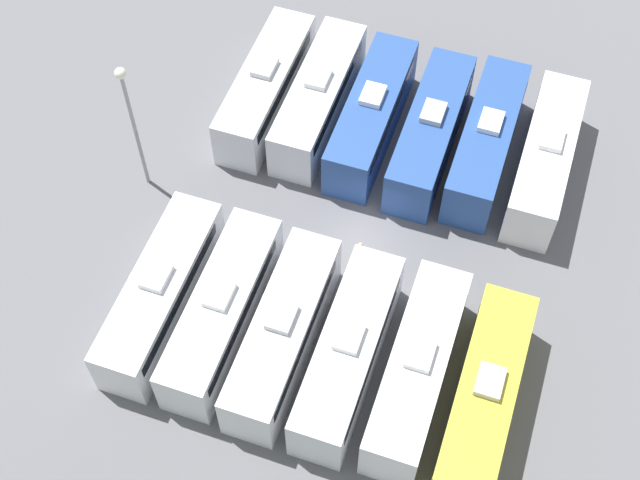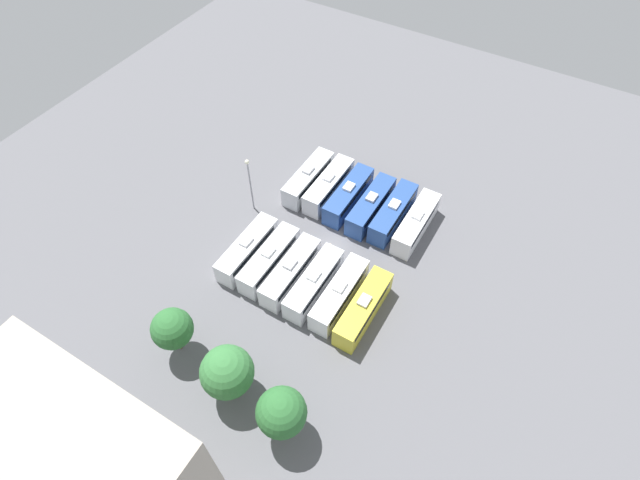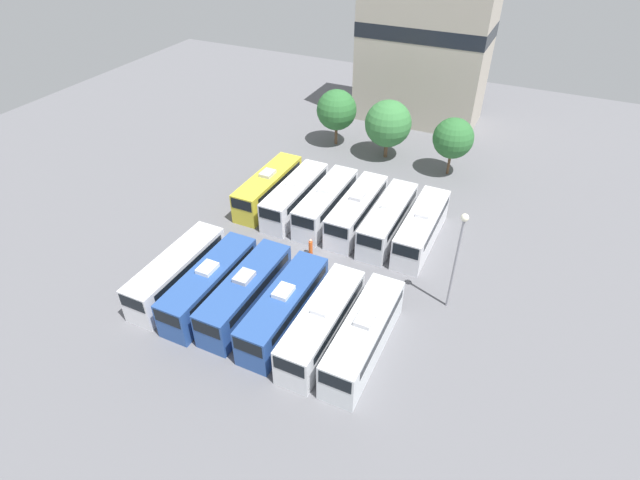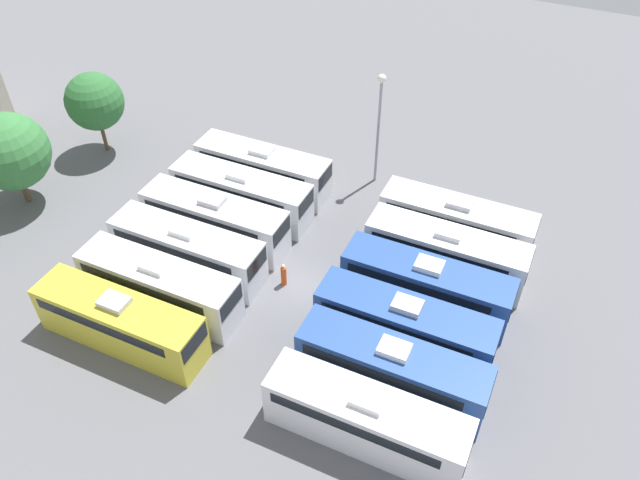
{
  "view_description": "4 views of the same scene",
  "coord_description": "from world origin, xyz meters",
  "px_view_note": "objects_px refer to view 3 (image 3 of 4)",
  "views": [
    {
      "loc": [
        -6.52,
        25.85,
        39.79
      ],
      "look_at": [
        1.71,
        1.83,
        1.84
      ],
      "focal_mm": 50.0,
      "sensor_mm": 36.0,
      "label": 1
    },
    {
      "loc": [
        -18.99,
        35.43,
        51.07
      ],
      "look_at": [
        0.89,
        1.79,
        2.24
      ],
      "focal_mm": 28.0,
      "sensor_mm": 36.0,
      "label": 2
    },
    {
      "loc": [
        15.82,
        -30.63,
        28.27
      ],
      "look_at": [
        1.45,
        -0.42,
        3.29
      ],
      "focal_mm": 28.0,
      "sensor_mm": 36.0,
      "label": 3
    },
    {
      "loc": [
        -24.52,
        -12.43,
        28.61
      ],
      "look_at": [
        1.21,
        -0.57,
        3.21
      ],
      "focal_mm": 35.0,
      "sensor_mm": 36.0,
      "label": 4
    }
  ],
  "objects_px": {
    "bus_3": "(285,307)",
    "bus_6": "(269,187)",
    "tree_1": "(388,124)",
    "bus_11": "(422,227)",
    "bus_9": "(357,210)",
    "tree_0": "(337,110)",
    "bus_10": "(388,219)",
    "bus_0": "(177,271)",
    "bus_2": "(246,292)",
    "depot_building": "(425,37)",
    "bus_1": "(210,283)",
    "bus_4": "(322,323)",
    "bus_8": "(326,202)",
    "light_pole": "(459,247)",
    "tree_2": "(453,138)",
    "bus_7": "(295,195)",
    "bus_5": "(364,335)",
    "worker_person": "(311,247)"
  },
  "relations": [
    {
      "from": "bus_1",
      "to": "bus_8",
      "type": "height_order",
      "value": "same"
    },
    {
      "from": "bus_2",
      "to": "bus_11",
      "type": "xyz_separation_m",
      "value": [
        9.91,
        14.48,
        0.0
      ]
    },
    {
      "from": "bus_6",
      "to": "bus_8",
      "type": "relative_size",
      "value": 1.0
    },
    {
      "from": "light_pole",
      "to": "depot_building",
      "type": "height_order",
      "value": "depot_building"
    },
    {
      "from": "tree_0",
      "to": "depot_building",
      "type": "bearing_deg",
      "value": 61.39
    },
    {
      "from": "bus_10",
      "to": "tree_2",
      "type": "height_order",
      "value": "tree_2"
    },
    {
      "from": "bus_1",
      "to": "worker_person",
      "type": "bearing_deg",
      "value": 62.42
    },
    {
      "from": "bus_6",
      "to": "tree_0",
      "type": "height_order",
      "value": "tree_0"
    },
    {
      "from": "bus_3",
      "to": "bus_6",
      "type": "xyz_separation_m",
      "value": [
        -10.01,
        14.82,
        0.0
      ]
    },
    {
      "from": "bus_8",
      "to": "bus_1",
      "type": "bearing_deg",
      "value": -102.35
    },
    {
      "from": "bus_6",
      "to": "bus_11",
      "type": "height_order",
      "value": "same"
    },
    {
      "from": "bus_2",
      "to": "tree_0",
      "type": "xyz_separation_m",
      "value": [
        -5.71,
        30.18,
        2.79
      ]
    },
    {
      "from": "bus_1",
      "to": "light_pole",
      "type": "height_order",
      "value": "light_pole"
    },
    {
      "from": "bus_1",
      "to": "depot_building",
      "type": "height_order",
      "value": "depot_building"
    },
    {
      "from": "bus_9",
      "to": "tree_1",
      "type": "relative_size",
      "value": 1.45
    },
    {
      "from": "bus_6",
      "to": "tree_1",
      "type": "distance_m",
      "value": 16.91
    },
    {
      "from": "bus_1",
      "to": "worker_person",
      "type": "xyz_separation_m",
      "value": [
        4.58,
        8.77,
        -0.96
      ]
    },
    {
      "from": "bus_4",
      "to": "bus_10",
      "type": "height_order",
      "value": "same"
    },
    {
      "from": "bus_8",
      "to": "bus_11",
      "type": "xyz_separation_m",
      "value": [
        9.77,
        -0.1,
        0.0
      ]
    },
    {
      "from": "bus_5",
      "to": "bus_11",
      "type": "distance_m",
      "value": 14.68
    },
    {
      "from": "bus_0",
      "to": "bus_2",
      "type": "bearing_deg",
      "value": 2.12
    },
    {
      "from": "worker_person",
      "to": "light_pole",
      "type": "height_order",
      "value": "light_pole"
    },
    {
      "from": "bus_10",
      "to": "depot_building",
      "type": "bearing_deg",
      "value": 101.15
    },
    {
      "from": "light_pole",
      "to": "tree_2",
      "type": "xyz_separation_m",
      "value": [
        -5.25,
        21.47,
        -1.48
      ]
    },
    {
      "from": "bus_4",
      "to": "tree_1",
      "type": "distance_m",
      "value": 30.55
    },
    {
      "from": "bus_6",
      "to": "bus_9",
      "type": "height_order",
      "value": "same"
    },
    {
      "from": "bus_5",
      "to": "light_pole",
      "type": "distance_m",
      "value": 9.51
    },
    {
      "from": "bus_3",
      "to": "tree_1",
      "type": "height_order",
      "value": "tree_1"
    },
    {
      "from": "tree_1",
      "to": "bus_1",
      "type": "bearing_deg",
      "value": -98.22
    },
    {
      "from": "bus_3",
      "to": "bus_5",
      "type": "relative_size",
      "value": 1.0
    },
    {
      "from": "bus_7",
      "to": "bus_10",
      "type": "distance_m",
      "value": 9.86
    },
    {
      "from": "bus_10",
      "to": "bus_11",
      "type": "relative_size",
      "value": 1.0
    },
    {
      "from": "depot_building",
      "to": "bus_2",
      "type": "bearing_deg",
      "value": -91.47
    },
    {
      "from": "bus_10",
      "to": "bus_5",
      "type": "bearing_deg",
      "value": -77.32
    },
    {
      "from": "bus_6",
      "to": "light_pole",
      "type": "height_order",
      "value": "light_pole"
    },
    {
      "from": "bus_9",
      "to": "bus_8",
      "type": "bearing_deg",
      "value": -179.56
    },
    {
      "from": "bus_2",
      "to": "bus_7",
      "type": "relative_size",
      "value": 1.0
    },
    {
      "from": "worker_person",
      "to": "bus_9",
      "type": "bearing_deg",
      "value": 72.34
    },
    {
      "from": "bus_10",
      "to": "tree_0",
      "type": "height_order",
      "value": "tree_0"
    },
    {
      "from": "bus_8",
      "to": "depot_building",
      "type": "distance_m",
      "value": 29.57
    },
    {
      "from": "bus_9",
      "to": "bus_10",
      "type": "xyz_separation_m",
      "value": [
        3.23,
        -0.18,
        0.0
      ]
    },
    {
      "from": "bus_1",
      "to": "bus_2",
      "type": "height_order",
      "value": "same"
    },
    {
      "from": "bus_11",
      "to": "depot_building",
      "type": "xyz_separation_m",
      "value": [
        -8.81,
        28.18,
        9.2
      ]
    },
    {
      "from": "bus_1",
      "to": "bus_4",
      "type": "relative_size",
      "value": 1.0
    },
    {
      "from": "bus_11",
      "to": "bus_9",
      "type": "bearing_deg",
      "value": 178.89
    },
    {
      "from": "bus_7",
      "to": "bus_10",
      "type": "height_order",
      "value": "same"
    },
    {
      "from": "bus_1",
      "to": "bus_6",
      "type": "xyz_separation_m",
      "value": [
        -3.37,
        15.04,
        0.0
      ]
    },
    {
      "from": "light_pole",
      "to": "tree_1",
      "type": "height_order",
      "value": "light_pole"
    },
    {
      "from": "bus_1",
      "to": "worker_person",
      "type": "height_order",
      "value": "bus_1"
    },
    {
      "from": "bus_7",
      "to": "bus_9",
      "type": "height_order",
      "value": "same"
    }
  ]
}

